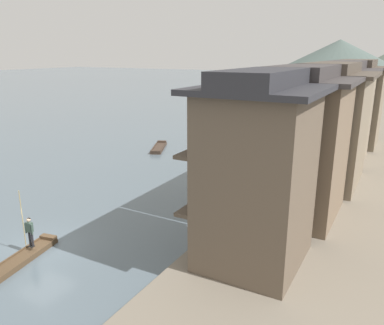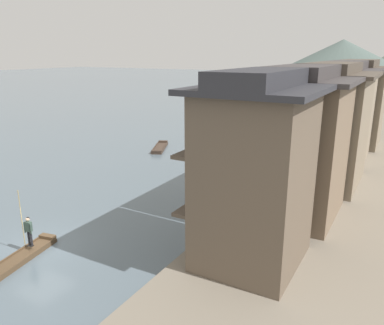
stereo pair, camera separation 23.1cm
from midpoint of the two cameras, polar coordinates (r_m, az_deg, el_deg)
The scene contains 14 objects.
ground_plane at distance 22.10m, azimuth -21.54°, elevation -11.76°, with size 400.00×400.00×0.00m, color slate.
boat_foreground_poled at distance 20.88m, azimuth -25.05°, elevation -13.51°, with size 1.97×5.45×0.39m.
boatman_person at distance 21.13m, azimuth -23.17°, elevation -9.05°, with size 0.57×0.28×3.04m.
boat_moored_nearest at distance 47.32m, azimuth 16.29°, elevation 3.61°, with size 1.67×3.77×0.47m.
boat_moored_second at distance 66.56m, azimuth 20.28°, elevation 6.83°, with size 1.14×4.03×0.71m.
boat_moored_third at distance 40.84m, azimuth -4.71°, elevation 2.24°, with size 2.99×4.73×0.41m.
boat_moored_far at distance 30.82m, azimuth 7.56°, elevation -2.24°, with size 1.26×3.54×0.72m.
boat_midriver_drifting at distance 56.76m, azimuth 19.19°, elevation 5.35°, with size 1.54×5.70×0.43m.
house_waterfront_nearest at distance 17.00m, azimuth 9.85°, elevation -1.42°, with size 5.44×5.90×8.74m.
house_waterfront_second at distance 22.95m, azimuth 16.07°, elevation 2.75°, with size 5.95×6.80×8.74m.
house_waterfront_tall at distance 29.59m, azimuth 19.79°, elevation 5.32°, with size 6.37×7.91×8.74m.
house_waterfront_narrow at distance 36.94m, azimuth 21.71°, elevation 7.14°, with size 6.04×7.01×8.74m.
house_waterfront_far at distance 43.58m, azimuth 23.43°, elevation 8.17°, with size 6.56×6.90×8.74m.
hill_far_centre at distance 124.17m, azimuth 21.64°, elevation 13.69°, with size 56.09×56.09×13.79m, color #4C5B56.
Camera 2 is at (15.97, -11.69, 9.94)m, focal length 35.39 mm.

